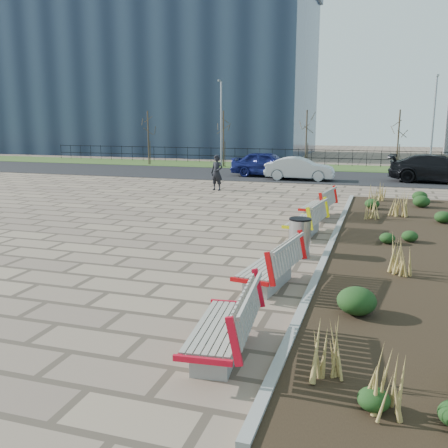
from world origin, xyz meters
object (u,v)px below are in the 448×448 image
(bench_a, at_px, (220,323))
(lamp_west, at_px, (221,125))
(bench_c, at_px, (305,219))
(lamp_east, at_px, (433,125))
(bench_d, at_px, (317,203))
(litter_bin, at_px, (300,238))
(pedestrian, at_px, (217,173))
(car_silver, at_px, (300,169))
(car_blue, at_px, (268,164))
(car_black, at_px, (438,169))
(bench_b, at_px, (268,264))

(bench_a, bearing_deg, lamp_west, 102.49)
(bench_c, relative_size, lamp_east, 0.35)
(bench_d, bearing_deg, lamp_east, 80.61)
(litter_bin, height_order, pedestrian, pedestrian)
(pedestrian, bearing_deg, lamp_west, 118.55)
(bench_c, distance_m, car_silver, 13.96)
(bench_c, relative_size, car_blue, 0.48)
(pedestrian, distance_m, lamp_west, 12.02)
(bench_d, relative_size, lamp_east, 0.35)
(bench_c, distance_m, car_blue, 15.58)
(litter_bin, relative_size, car_silver, 0.25)
(car_black, xyz_separation_m, lamp_east, (-0.04, 4.93, 2.26))
(car_blue, bearing_deg, car_black, -87.27)
(car_black, bearing_deg, bench_c, 166.97)
(car_blue, distance_m, car_silver, 2.42)
(litter_bin, xyz_separation_m, lamp_east, (4.75, 22.20, 2.55))
(bench_d, xyz_separation_m, litter_bin, (0.25, -5.38, -0.01))
(bench_c, xyz_separation_m, litter_bin, (0.25, -2.48, -0.01))
(bench_d, bearing_deg, lamp_west, 125.31)
(bench_a, distance_m, bench_c, 8.19)
(car_silver, distance_m, car_black, 7.48)
(pedestrian, bearing_deg, car_silver, 70.80)
(bench_c, distance_m, pedestrian, 10.09)
(car_black, bearing_deg, bench_d, 162.82)
(lamp_east, bearing_deg, bench_d, -106.55)
(bench_d, height_order, litter_bin, bench_d)
(bench_a, xyz_separation_m, pedestrian, (-5.57, 16.60, 0.36))
(car_black, relative_size, lamp_east, 0.87)
(litter_bin, height_order, lamp_east, lamp_east)
(bench_a, relative_size, litter_bin, 2.15)
(litter_bin, bearing_deg, pedestrian, 118.13)
(car_silver, bearing_deg, bench_b, -175.44)
(bench_b, height_order, bench_d, same)
(bench_a, height_order, pedestrian, pedestrian)
(car_silver, xyz_separation_m, car_black, (7.41, 1.04, 0.11))
(bench_b, bearing_deg, car_silver, 104.95)
(bench_a, bearing_deg, car_silver, 90.79)
(bench_a, height_order, car_blue, car_blue)
(bench_d, xyz_separation_m, lamp_west, (-9.00, 16.82, 2.54))
(lamp_west, bearing_deg, lamp_east, 0.00)
(litter_bin, relative_size, car_blue, 0.22)
(bench_d, height_order, car_blue, car_blue)
(car_silver, relative_size, car_black, 0.75)
(car_silver, bearing_deg, lamp_west, 45.32)
(litter_bin, bearing_deg, car_blue, 105.26)
(bench_a, relative_size, bench_b, 1.00)
(bench_d, height_order, lamp_east, lamp_east)
(bench_c, distance_m, lamp_west, 21.83)
(bench_b, height_order, lamp_east, lamp_east)
(bench_b, height_order, car_black, car_black)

